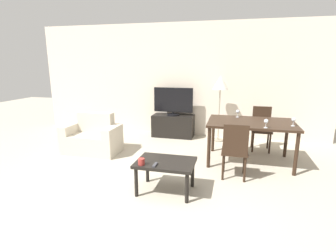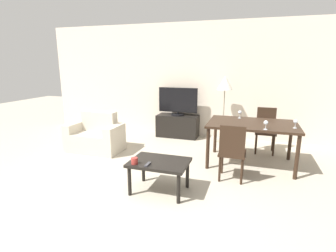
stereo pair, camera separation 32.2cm
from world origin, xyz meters
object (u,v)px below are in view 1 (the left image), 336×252
Objects in this scene: tv at (173,102)px; wine_glass_center at (238,112)px; coffee_table at (165,165)px; cup_white_near at (141,162)px; tv_stand at (173,126)px; floor_lamp at (220,85)px; wine_glass_left at (266,122)px; wine_glass_right at (294,120)px; dining_chair_near at (235,149)px; dining_table at (251,126)px; dining_chair_far at (261,126)px; remote_primary at (155,165)px; armchair at (93,138)px.

tv is 1.79m from wine_glass_center.
cup_white_near is at bearing -144.04° from coffee_table.
floor_lamp reaches higher than tv_stand.
wine_glass_left is at bearing 36.99° from cup_white_near.
floor_lamp is 10.22× the size of wine_glass_right.
wine_glass_right is (0.91, 0.63, 0.36)m from dining_chair_near.
tv_stand is 1.24× the size of coffee_table.
wine_glass_right is at bearing -15.50° from dining_table.
wine_glass_center reaches higher than coffee_table.
wine_glass_center is at bearing 119.63° from wine_glass_left.
tv is at bearing 137.81° from wine_glass_left.
dining_chair_near and dining_chair_far have the same top height.
coffee_table is at bearing -79.10° from tv_stand.
dining_chair_far is at bearing 111.22° from wine_glass_right.
wine_glass_right is (0.39, -0.99, 0.36)m from dining_chair_far.
cup_white_near is 2.62m from wine_glass_right.
dining_table is 2.11m from remote_primary.
tv is 2.81m from wine_glass_right.
armchair is at bearing -162.83° from dining_chair_far.
dining_chair_near is at bearing -107.88° from dining_chair_far.
tv is 1.06× the size of dining_chair_far.
wine_glass_left is (1.93, -1.74, -0.01)m from tv.
dining_chair_far is (0.26, 0.81, -0.19)m from dining_table.
dining_chair_near is (1.47, -2.14, 0.23)m from tv_stand.
remote_primary is 1.97m from wine_glass_left.
coffee_table is 0.54× the size of floor_lamp.
wine_glass_left is (3.24, -0.21, 0.57)m from armchair.
dining_table is at bearing 52.21° from remote_primary.
dining_chair_near reaches higher than dining_table.
floor_lamp is (-0.37, 2.04, 0.79)m from dining_chair_near.
dining_chair_far is at bearing 17.17° from armchair.
floor_lamp reaches higher than dining_chair_near.
wine_glass_left is 0.51m from wine_glass_right.
floor_lamp is (1.10, -0.10, 0.42)m from tv.
cup_white_near is (0.26, -3.00, 0.23)m from tv_stand.
dining_table reaches higher than coffee_table.
remote_primary is 1.03× the size of wine_glass_center.
coffee_table is at bearing 35.96° from cup_white_near.
tv is at bearing 174.92° from floor_lamp.
coffee_table is 1.92m from dining_table.
remote_primary is 1.03× the size of wine_glass_left.
tv_stand is 2.67m from wine_glass_left.
floor_lamp is 9.95× the size of remote_primary.
dining_chair_near is (1.47, -2.14, -0.37)m from tv.
floor_lamp is 1.06m from wine_glass_center.
dining_chair_near is (2.78, -0.61, 0.21)m from armchair.
wine_glass_center is (1.49, -0.98, -0.01)m from tv.
remote_primary is at bearing -122.06° from dining_chair_far.
dining_table is (1.73, -1.33, 0.41)m from tv_stand.
dining_chair_far is (1.99, -0.51, -0.37)m from tv.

